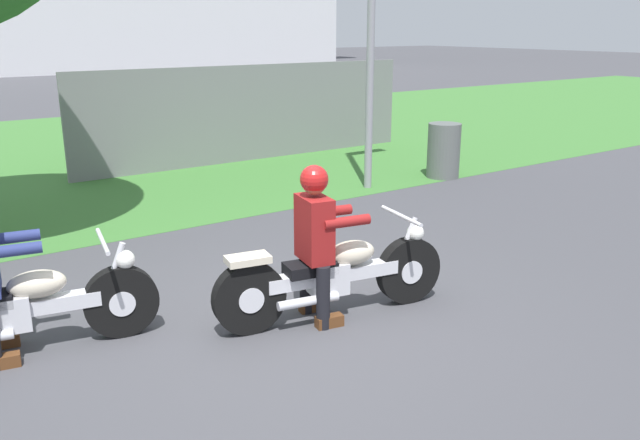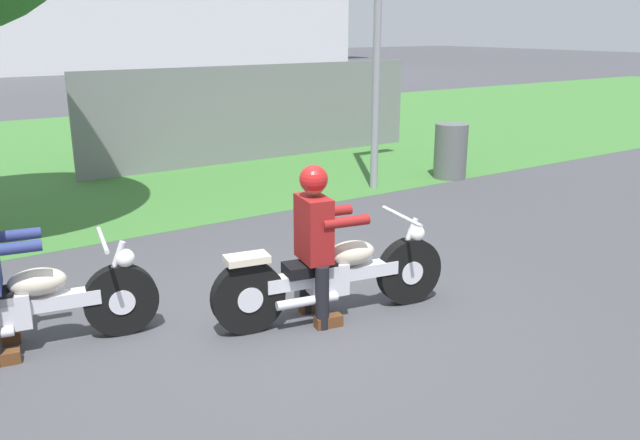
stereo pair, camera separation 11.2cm
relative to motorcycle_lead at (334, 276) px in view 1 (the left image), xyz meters
The scene contains 7 objects.
ground 0.69m from the motorcycle_lead, behind, with size 120.00×120.00×0.00m, color #424247.
grass_verge 9.24m from the motorcycle_lead, 93.53° to the left, with size 60.00×12.00×0.01m, color #3D7533.
motorcycle_lead is the anchor object (origin of this frame).
rider_lead 0.46m from the motorcycle_lead, 168.63° to the left, with size 0.60×0.53×1.39m.
motorcycle_follow 2.59m from the motorcycle_lead, 160.67° to the left, with size 2.19×0.73×0.86m.
trash_can 5.95m from the motorcycle_lead, 35.42° to the left, with size 0.55×0.55×0.92m, color #595E5B.
fence_segment 7.33m from the motorcycle_lead, 66.03° to the left, with size 7.00×0.06×1.80m, color slate.
Camera 1 is at (-2.63, -4.43, 2.50)m, focal length 36.79 mm.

